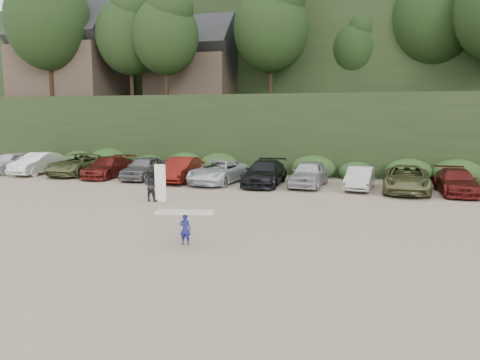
% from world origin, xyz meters
% --- Properties ---
extents(ground, '(120.00, 120.00, 0.00)m').
position_xyz_m(ground, '(0.00, 0.00, 0.00)').
color(ground, tan).
rests_on(ground, ground).
extents(hillside_backdrop, '(90.00, 41.50, 28.00)m').
position_xyz_m(hillside_backdrop, '(-0.26, 35.93, 11.22)').
color(hillside_backdrop, black).
rests_on(hillside_backdrop, ground).
extents(parked_cars, '(39.33, 6.35, 1.64)m').
position_xyz_m(parked_cars, '(-2.96, 9.91, 0.78)').
color(parked_cars, silver).
rests_on(parked_cars, ground).
extents(child_surfer, '(2.09, 1.02, 1.21)m').
position_xyz_m(child_surfer, '(-0.08, -4.20, 0.82)').
color(child_surfer, navy).
rests_on(child_surfer, ground).
extents(adult_surfer, '(1.29, 0.67, 1.98)m').
position_xyz_m(adult_surfer, '(-5.17, 2.71, 0.85)').
color(adult_surfer, black).
rests_on(adult_surfer, ground).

